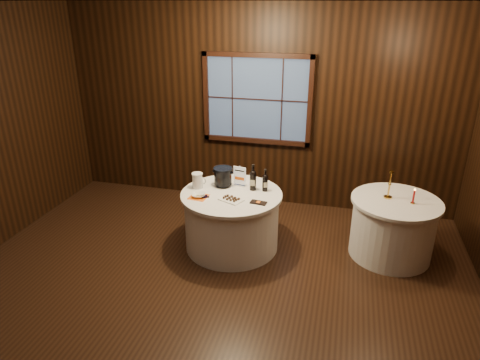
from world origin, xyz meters
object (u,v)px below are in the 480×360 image
(side_table, at_px, (392,228))
(cracker_bowl, at_px, (199,195))
(chocolate_box, at_px, (258,203))
(red_candle, at_px, (413,198))
(sign_stand, at_px, (240,179))
(ice_bucket, at_px, (223,176))
(port_bottle_right, at_px, (265,182))
(glass_pitcher, at_px, (198,180))
(main_table, at_px, (232,220))
(brass_candlestick, at_px, (389,188))
(chocolate_plate, at_px, (231,199))
(port_bottle_left, at_px, (253,179))
(grape_bunch, at_px, (205,197))

(side_table, relative_size, cracker_bowl, 6.61)
(chocolate_box, xyz_separation_m, red_candle, (1.79, 0.44, 0.07))
(sign_stand, relative_size, red_candle, 1.41)
(ice_bucket, relative_size, red_candle, 1.28)
(sign_stand, xyz_separation_m, cracker_bowl, (-0.41, -0.46, -0.07))
(ice_bucket, bearing_deg, sign_stand, 15.99)
(port_bottle_right, bearing_deg, chocolate_box, -115.38)
(glass_pitcher, xyz_separation_m, red_candle, (2.64, 0.19, -0.02))
(main_table, bearing_deg, ice_bucket, 130.63)
(chocolate_box, bearing_deg, red_candle, 21.21)
(main_table, distance_m, brass_candlestick, 1.99)
(chocolate_plate, distance_m, red_candle, 2.17)
(port_bottle_left, xyz_separation_m, glass_pitcher, (-0.70, -0.12, -0.05))
(chocolate_box, xyz_separation_m, glass_pitcher, (-0.85, 0.25, 0.09))
(main_table, distance_m, chocolate_plate, 0.45)
(cracker_bowl, distance_m, red_candle, 2.58)
(sign_stand, relative_size, ice_bucket, 1.10)
(glass_pitcher, bearing_deg, ice_bucket, 23.19)
(chocolate_box, bearing_deg, grape_bunch, -170.90)
(chocolate_box, bearing_deg, main_table, 160.44)
(main_table, relative_size, chocolate_plate, 3.93)
(side_table, relative_size, chocolate_box, 5.58)
(grape_bunch, bearing_deg, sign_stand, 55.56)
(port_bottle_left, height_order, brass_candlestick, brass_candlestick)
(sign_stand, bearing_deg, ice_bucket, -154.84)
(port_bottle_left, distance_m, port_bottle_right, 0.16)
(sign_stand, distance_m, ice_bucket, 0.22)
(brass_candlestick, xyz_separation_m, red_candle, (0.28, -0.09, -0.05))
(side_table, xyz_separation_m, chocolate_box, (-1.61, -0.50, 0.39))
(chocolate_box, xyz_separation_m, grape_bunch, (-0.67, -0.02, 0.01))
(grape_bunch, bearing_deg, chocolate_plate, 2.83)
(grape_bunch, xyz_separation_m, glass_pitcher, (-0.19, 0.27, 0.08))
(sign_stand, xyz_separation_m, brass_candlestick, (1.85, 0.09, 0.03))
(port_bottle_right, height_order, red_candle, port_bottle_right)
(port_bottle_left, height_order, chocolate_box, port_bottle_left)
(main_table, bearing_deg, chocolate_box, -26.85)
(side_table, bearing_deg, glass_pitcher, -174.29)
(main_table, relative_size, brass_candlestick, 3.60)
(glass_pitcher, height_order, red_candle, glass_pitcher)
(sign_stand, height_order, grape_bunch, sign_stand)
(sign_stand, xyz_separation_m, chocolate_box, (0.34, -0.45, -0.09))
(port_bottle_right, distance_m, brass_candlestick, 1.51)
(side_table, distance_m, glass_pitcher, 2.52)
(grape_bunch, relative_size, cracker_bowl, 0.94)
(brass_candlestick, bearing_deg, red_candle, -18.83)
(chocolate_box, bearing_deg, cracker_bowl, -171.80)
(chocolate_plate, height_order, chocolate_box, chocolate_plate)
(port_bottle_left, distance_m, cracker_bowl, 0.72)
(main_table, distance_m, port_bottle_right, 0.67)
(cracker_bowl, bearing_deg, brass_candlestick, 13.65)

